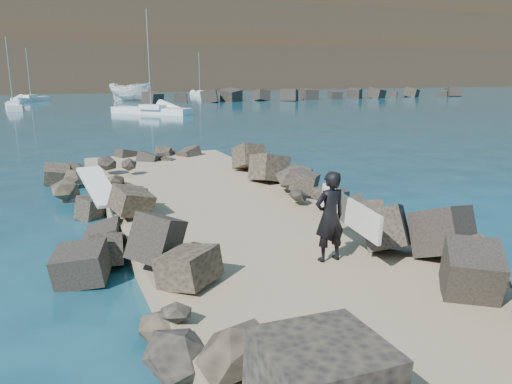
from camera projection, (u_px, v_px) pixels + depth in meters
ground at (241, 239)px, 13.10m from camera, size 800.00×800.00×0.00m
jetty at (273, 253)px, 11.24m from camera, size 6.00×26.00×0.60m
riprap_left at (139, 256)px, 10.54m from camera, size 2.60×22.00×1.00m
riprap_right at (368, 224)px, 12.75m from camera, size 2.60×22.00×1.00m
breakwater_secondary at (323, 96)px, 75.44m from camera, size 52.00×4.00×1.20m
headland at (84, 32)px, 156.05m from camera, size 360.00×140.00×32.00m
surfboard_resting at (99, 190)px, 14.02m from camera, size 0.98×2.75×0.09m
boat_imported at (130, 92)px, 71.19m from camera, size 6.76×6.93×2.72m
surfer_with_board at (333, 216)px, 9.83m from camera, size 0.89×2.26×1.82m
sailboat_d at (200, 94)px, 85.53m from camera, size 1.34×6.05×7.40m
sailboat_c at (151, 110)px, 50.62m from camera, size 7.31×7.64×10.29m
sailboat_a at (13, 107)px, 56.10m from camera, size 2.03×6.73×8.04m
sailboat_b at (31, 99)px, 70.43m from camera, size 5.15×5.41×7.49m
sailboat_f at (211, 89)px, 109.33m from camera, size 4.31×5.62×7.22m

